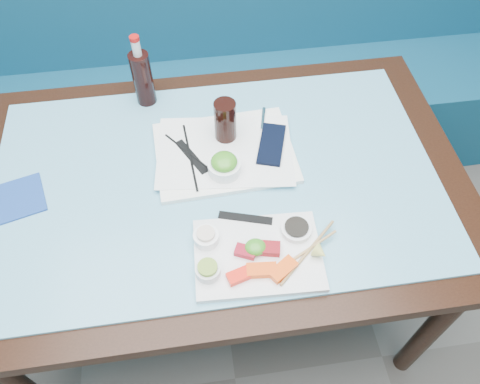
{
  "coord_description": "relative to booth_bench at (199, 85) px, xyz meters",
  "views": [
    {
      "loc": [
        -0.05,
        0.65,
        1.77
      ],
      "look_at": [
        0.05,
        1.36,
        0.8
      ],
      "focal_mm": 35.0,
      "sensor_mm": 36.0,
      "label": 1
    }
  ],
  "objects": [
    {
      "name": "booth_bench",
      "position": [
        0.0,
        0.0,
        0.0
      ],
      "size": [
        3.0,
        0.56,
        1.17
      ],
      "color": "navy",
      "rests_on": "ground"
    },
    {
      "name": "dining_table",
      "position": [
        0.0,
        -0.84,
        0.29
      ],
      "size": [
        1.4,
        0.9,
        0.75
      ],
      "color": "black",
      "rests_on": "ground"
    },
    {
      "name": "glass_top",
      "position": [
        0.0,
        -0.84,
        0.38
      ],
      "size": [
        1.22,
        0.76,
        0.01
      ],
      "primitive_type": "cube",
      "color": "#61A7C3",
      "rests_on": "dining_table"
    },
    {
      "name": "sashimi_plate",
      "position": [
        0.07,
        -1.1,
        0.39
      ],
      "size": [
        0.32,
        0.24,
        0.02
      ],
      "primitive_type": "cube",
      "rotation": [
        0.0,
        0.0,
        -0.05
      ],
      "color": "white",
      "rests_on": "glass_top"
    },
    {
      "name": "salmon_left",
      "position": [
        0.02,
        -1.15,
        0.41
      ],
      "size": [
        0.07,
        0.05,
        0.02
      ],
      "primitive_type": "cube",
      "rotation": [
        0.0,
        0.0,
        0.28
      ],
      "color": "#FF1C0A",
      "rests_on": "sashimi_plate"
    },
    {
      "name": "salmon_mid",
      "position": [
        0.07,
        -1.15,
        0.41
      ],
      "size": [
        0.07,
        0.04,
        0.02
      ],
      "primitive_type": "cube",
      "rotation": [
        0.0,
        0.0,
        -0.09
      ],
      "color": "#FF4A0A",
      "rests_on": "sashimi_plate"
    },
    {
      "name": "salmon_right",
      "position": [
        0.12,
        -1.15,
        0.41
      ],
      "size": [
        0.08,
        0.07,
        0.02
      ],
      "primitive_type": "cube",
      "rotation": [
        0.0,
        0.0,
        0.6
      ],
      "color": "#FF4E0A",
      "rests_on": "sashimi_plate"
    },
    {
      "name": "tuna_left",
      "position": [
        0.04,
        -1.09,
        0.41
      ],
      "size": [
        0.06,
        0.05,
        0.02
      ],
      "primitive_type": "cube",
      "rotation": [
        0.0,
        0.0,
        -0.43
      ],
      "color": "maroon",
      "rests_on": "sashimi_plate"
    },
    {
      "name": "tuna_right",
      "position": [
        0.1,
        -1.09,
        0.41
      ],
      "size": [
        0.06,
        0.05,
        0.02
      ],
      "primitive_type": "cube",
      "rotation": [
        0.0,
        0.0,
        -0.22
      ],
      "color": "maroon",
      "rests_on": "sashimi_plate"
    },
    {
      "name": "seaweed_garnish",
      "position": [
        0.07,
        -1.09,
        0.41
      ],
      "size": [
        0.05,
        0.05,
        0.03
      ],
      "primitive_type": "ellipsoid",
      "rotation": [
        0.0,
        0.0,
        -0.03
      ],
      "color": "#3A8F21",
      "rests_on": "sashimi_plate"
    },
    {
      "name": "ramekin_wasabi",
      "position": [
        -0.05,
        -1.13,
        0.41
      ],
      "size": [
        0.07,
        0.07,
        0.02
      ],
      "primitive_type": "cylinder",
      "rotation": [
        0.0,
        0.0,
        -0.1
      ],
      "color": "silver",
      "rests_on": "sashimi_plate"
    },
    {
      "name": "wasabi_fill",
      "position": [
        -0.05,
        -1.13,
        0.43
      ],
      "size": [
        0.06,
        0.06,
        0.01
      ],
      "primitive_type": "cylinder",
      "rotation": [
        0.0,
        0.0,
        -0.33
      ],
      "color": "olive",
      "rests_on": "ramekin_wasabi"
    },
    {
      "name": "ramekin_ginger",
      "position": [
        -0.05,
        -1.04,
        0.41
      ],
      "size": [
        0.08,
        0.08,
        0.03
      ],
      "primitive_type": "cylinder",
      "rotation": [
        0.0,
        0.0,
        -0.22
      ],
      "color": "white",
      "rests_on": "sashimi_plate"
    },
    {
      "name": "ginger_fill",
      "position": [
        -0.05,
        -1.04,
        0.43
      ],
      "size": [
        0.06,
        0.06,
        0.01
      ],
      "primitive_type": "cylinder",
      "rotation": [
        0.0,
        0.0,
        0.42
      ],
      "color": "beige",
      "rests_on": "ramekin_ginger"
    },
    {
      "name": "soy_dish",
      "position": [
        0.18,
        -1.05,
        0.41
      ],
      "size": [
        0.1,
        0.1,
        0.02
      ],
      "primitive_type": "cylinder",
      "rotation": [
        0.0,
        0.0,
        0.43
      ],
      "color": "white",
      "rests_on": "sashimi_plate"
    },
    {
      "name": "soy_fill",
      "position": [
        0.18,
        -1.05,
        0.42
      ],
      "size": [
        0.08,
        0.08,
        0.01
      ],
      "primitive_type": "cylinder",
      "rotation": [
        0.0,
        0.0,
        -0.41
      ],
      "color": "black",
      "rests_on": "soy_dish"
    },
    {
      "name": "lemon_wedge",
      "position": [
        0.22,
        -1.13,
        0.42
      ],
      "size": [
        0.05,
        0.05,
        0.04
      ],
      "primitive_type": "cone",
      "rotation": [
        1.57,
        0.0,
        0.72
      ],
      "color": "#E6E66D",
      "rests_on": "sashimi_plate"
    },
    {
      "name": "chopstick_sleeve",
      "position": [
        0.06,
        -0.99,
        0.4
      ],
      "size": [
        0.14,
        0.06,
        0.0
      ],
      "primitive_type": "cube",
      "rotation": [
        0.0,
        0.0,
        -0.29
      ],
      "color": "black",
      "rests_on": "sashimi_plate"
    },
    {
      "name": "wooden_chopstick_a",
      "position": [
        0.18,
        -1.11,
        0.4
      ],
      "size": [
        0.19,
        0.1,
        0.01
      ],
      "primitive_type": "cylinder",
      "rotation": [
        1.57,
        0.0,
        -1.09
      ],
      "color": "tan",
      "rests_on": "sashimi_plate"
    },
    {
      "name": "wooden_chopstick_b",
      "position": [
        0.19,
        -1.11,
        0.4
      ],
      "size": [
        0.17,
        0.16,
        0.01
      ],
      "primitive_type": "cylinder",
      "rotation": [
        1.57,
        0.0,
        -0.82
      ],
      "color": "#9C7849",
      "rests_on": "sashimi_plate"
    },
    {
      "name": "serving_tray",
      "position": [
        0.03,
        -0.76,
        0.39
      ],
      "size": [
        0.4,
        0.31,
        0.01
      ],
      "primitive_type": "cube",
      "rotation": [
        0.0,
        0.0,
        0.05
      ],
      "color": "white",
      "rests_on": "glass_top"
    },
    {
      "name": "paper_placemat",
      "position": [
        0.03,
        -0.76,
        0.4
      ],
      "size": [
        0.41,
        0.31,
        0.0
      ],
      "primitive_type": "cube",
      "rotation": [
        0.0,
        0.0,
        -0.11
      ],
      "color": "white",
      "rests_on": "serving_tray"
    },
    {
      "name": "seaweed_bowl",
      "position": [
        0.02,
        -0.83,
        0.42
      ],
      "size": [
        0.12,
        0.12,
        0.04
      ],
      "primitive_type": "cylinder",
      "rotation": [
        0.0,
        0.0,
        -0.34
      ],
      "color": "white",
      "rests_on": "serving_tray"
    },
    {
      "name": "seaweed_salad",
      "position": [
        0.02,
        -0.83,
        0.44
      ],
      "size": [
        0.08,
        0.08,
        0.04
      ],
      "primitive_type": "ellipsoid",
      "rotation": [
        0.0,
        0.0,
        -0.08
      ],
      "color": "#3F9021",
      "rests_on": "seaweed_bowl"
    },
    {
      "name": "cola_glass",
      "position": [
        0.04,
        -0.7,
        0.46
      ],
      "size": [
        0.06,
        0.06,
        0.13
      ],
      "primitive_type": "cylinder",
      "rotation": [
        0.0,
        0.0,
        0.02
      ],
      "color": "black",
      "rests_on": "serving_tray"
    },
    {
      "name": "navy_pouch",
      "position": [
        0.17,
        -0.76,
        0.4
      ],
      "size": [
        0.11,
        0.17,
        0.01
      ],
      "primitive_type": "cube",
      "rotation": [
        0.0,
        0.0,
        -0.31
      ],
      "color": "black",
      "rests_on": "serving_tray"
    },
    {
      "name": "fork",
      "position": [
        0.16,
        -0.65,
        0.4
      ],
      "size": [
        0.03,
        0.09,
        0.01
      ],
      "primitive_type": "cylinder",
      "rotation": [
        1.57,
        0.0,
        -0.24
      ],
      "color": "silver",
      "rests_on": "serving_tray"
    },
    {
      "name": "black_chopstick_a",
      "position": [
        -0.06,
        -0.77,
        0.4
      ],
      "size": [
        0.03,
        0.25,
        0.01
      ],
      "primitive_type": "cylinder",
      "rotation": [
        1.57,
        0.0,
        0.08
      ],
      "color": "black",
      "rests_on": "serving_tray"
    },
    {
      "name": "black_chopstick_b",
      "position": [
        -0.06,
        -0.77,
        0.4
      ],
      "size": [
        0.15,
        0.19,
        0.01
      ],
      "primitive_type": "cylinder",
      "rotation": [
        1.57,
        0.0,
        0.66
      ],
      "color": "black",
      "rests_on": "serving_tray"
    },
    {
      "name": "tray_sleeve",
      "position": [
        -0.06,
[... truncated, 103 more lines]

